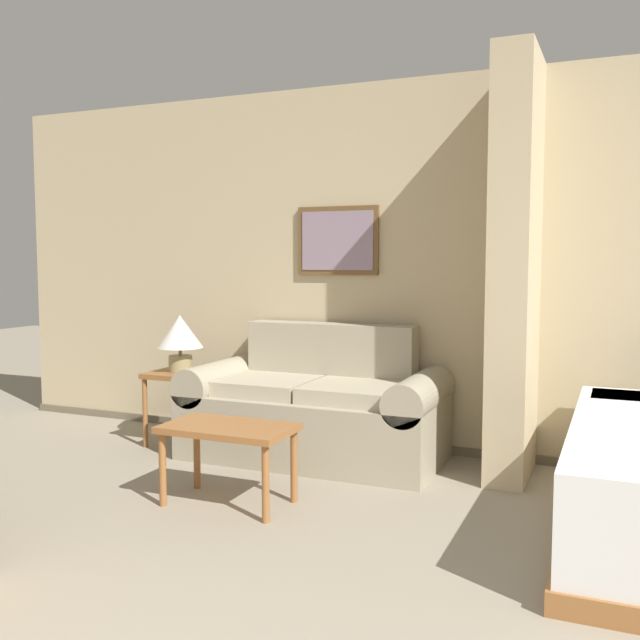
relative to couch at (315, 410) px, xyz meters
The scene contains 6 objects.
wall_back 1.35m from the couch, 31.10° to the left, with size 7.37×0.16×2.60m.
wall_partition_pillar 1.62m from the couch, ahead, with size 0.24×0.66×2.60m.
couch is the anchor object (origin of this frame).
coffee_table 1.06m from the couch, 93.42° to the right, with size 0.72×0.42×0.45m.
side_table 1.06m from the couch, behind, with size 0.43×0.43×0.54m.
table_lamp 1.15m from the couch, behind, with size 0.33×0.33×0.41m.
Camera 1 is at (1.11, -1.04, 1.36)m, focal length 40.00 mm.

